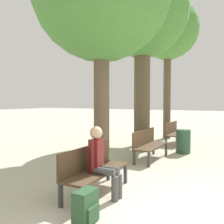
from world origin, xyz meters
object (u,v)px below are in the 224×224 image
Objects in this scene: bench_row_1 at (148,143)px; trash_bin at (183,141)px; backpack at (86,207)px; bench_row_0 at (93,167)px; tree_row_2 at (168,30)px; tree_row_1 at (142,14)px; bench_row_2 at (174,132)px; person_seated at (101,160)px.

bench_row_1 is 2.15× the size of trash_bin.
backpack is at bearing -82.05° from bench_row_1.
bench_row_0 is 0.26× the size of tree_row_2.
bench_row_2 is at bearing 69.64° from tree_row_1.
trash_bin reaches higher than backpack.
bench_row_2 is at bearing 92.24° from person_seated.
person_seated reaches higher than bench_row_2.
tree_row_1 is (-0.67, 1.17, 4.12)m from bench_row_1.
person_seated is at bearing -17.43° from bench_row_0.
person_seated reaches higher than bench_row_0.
tree_row_2 is at bearing 115.71° from trash_bin.
bench_row_1 is (0.00, 2.96, 0.00)m from bench_row_0.
bench_row_2 is 2.15× the size of trash_bin.
bench_row_1 is at bearing 90.00° from bench_row_0.
bench_row_0 is 4.41m from trash_bin.
backpack is (0.56, -6.97, -0.25)m from bench_row_2.
bench_row_2 is 7.00m from backpack.
tree_row_2 reaches higher than bench_row_2.
tree_row_2 is 13.01× the size of backpack.
tree_row_1 reaches higher than bench_row_0.
bench_row_1 is at bearing 97.95° from backpack.
bench_row_1 is 2.96m from bench_row_2.
tree_row_1 is at bearing -90.00° from tree_row_2.
backpack is (1.22, -5.18, -4.37)m from tree_row_1.
person_seated is (0.23, -0.07, 0.17)m from bench_row_0.
person_seated is 2.61× the size of backpack.
bench_row_2 is at bearing 113.62° from trash_bin.
backpack is at bearing -81.51° from tree_row_2.
tree_row_1 is at bearing 119.60° from bench_row_1.
bench_row_1 is 3.44× the size of backpack.
bench_row_2 is 4.55m from tree_row_2.
bench_row_0 is at bearing -90.00° from bench_row_2.
bench_row_2 reaches higher than trash_bin.
person_seated is at bearing 108.54° from backpack.
bench_row_0 is 2.15× the size of trash_bin.
tree_row_1 reaches higher than bench_row_1.
bench_row_1 is 0.26× the size of tree_row_1.
bench_row_2 is (0.00, 5.93, 0.00)m from bench_row_0.
trash_bin is at bearing -66.38° from bench_row_2.
person_seated reaches higher than trash_bin.
bench_row_0 is 0.26× the size of tree_row_1.
bench_row_2 is 6.01m from person_seated.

